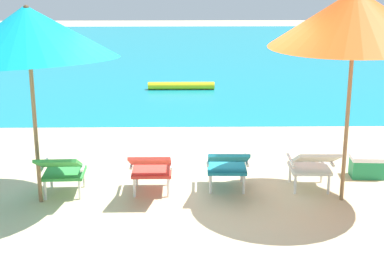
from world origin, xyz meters
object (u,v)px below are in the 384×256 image
object	(u,v)px
lounge_chair_far_left	(62,169)
lounge_chair_far_right	(313,164)
lounge_chair_near_left	(151,167)
cooler_box	(367,166)
swim_buoy	(181,86)
beach_umbrella_right	(355,17)
beach_umbrella_left	(28,34)
lounge_chair_near_right	(227,164)

from	to	relation	value
lounge_chair_far_left	lounge_chair_far_right	world-z (taller)	same
lounge_chair_near_left	cooler_box	distance (m)	3.10
swim_buoy	lounge_chair_far_left	bearing A→B (deg)	-102.77
lounge_chair_far_right	cooler_box	xyz separation A→B (m)	(0.92, 0.59, -0.24)
lounge_chair_near_left	beach_umbrella_right	world-z (taller)	beach_umbrella_right
beach_umbrella_right	cooler_box	bearing A→B (deg)	55.20
swim_buoy	lounge_chair_far_right	xyz separation A→B (m)	(1.73, -6.56, 0.31)
beach_umbrella_right	cooler_box	xyz separation A→B (m)	(0.58, 0.83, -2.15)
lounge_chair_near_left	beach_umbrella_left	bearing A→B (deg)	-173.56
beach_umbrella_left	cooler_box	bearing A→B (deg)	10.46
lounge_chair_near_left	lounge_chair_far_right	size ratio (longest dim) A/B	0.99
swim_buoy	lounge_chair_far_left	size ratio (longest dim) A/B	1.79
swim_buoy	lounge_chair_near_right	size ratio (longest dim) A/B	1.80
swim_buoy	lounge_chair_near_right	xyz separation A→B (m)	(0.61, -6.53, 0.31)
lounge_chair_near_right	beach_umbrella_left	bearing A→B (deg)	-173.88
beach_umbrella_left	beach_umbrella_right	size ratio (longest dim) A/B	1.10
swim_buoy	lounge_chair_near_left	world-z (taller)	lounge_chair_near_left
swim_buoy	lounge_chair_near_left	distance (m)	6.65
lounge_chair_far_left	lounge_chair_near_right	size ratio (longest dim) A/B	1.00
lounge_chair_far_right	beach_umbrella_right	size ratio (longest dim) A/B	0.32
lounge_chair_near_right	beach_umbrella_right	bearing A→B (deg)	-10.45
lounge_chair_near_left	lounge_chair_near_right	xyz separation A→B (m)	(0.99, 0.10, 0.00)
swim_buoy	lounge_chair_far_right	distance (m)	6.79
swim_buoy	lounge_chair_near_right	world-z (taller)	lounge_chair_near_right
lounge_chair_near_left	beach_umbrella_left	world-z (taller)	beach_umbrella_left
beach_umbrella_left	lounge_chair_far_left	bearing A→B (deg)	18.95
lounge_chair_far_left	lounge_chair_near_right	bearing A→B (deg)	4.41
beach_umbrella_right	cooler_box	distance (m)	2.38
beach_umbrella_left	lounge_chair_near_left	bearing A→B (deg)	6.44
swim_buoy	lounge_chair_far_left	distance (m)	6.87
lounge_chair_near_left	beach_umbrella_left	xyz separation A→B (m)	(-1.41, -0.16, 1.73)
beach_umbrella_left	beach_umbrella_right	world-z (taller)	beach_umbrella_right
lounge_chair_near_left	cooler_box	size ratio (longest dim) A/B	1.79
lounge_chair_far_left	cooler_box	xyz separation A→B (m)	(4.16, 0.73, -0.24)
lounge_chair_far_right	beach_umbrella_left	world-z (taller)	beach_umbrella_left
lounge_chair_near_right	swim_buoy	bearing A→B (deg)	95.37
lounge_chair_near_left	beach_umbrella_left	distance (m)	2.23
beach_umbrella_right	lounge_chair_far_left	bearing A→B (deg)	178.34
lounge_chair_near_left	lounge_chair_near_right	distance (m)	1.00
beach_umbrella_right	lounge_chair_near_left	bearing A→B (deg)	176.03
lounge_chair_near_left	lounge_chair_far_right	xyz separation A→B (m)	(2.11, 0.07, 0.00)
lounge_chair_near_left	lounge_chair_near_right	bearing A→B (deg)	5.66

